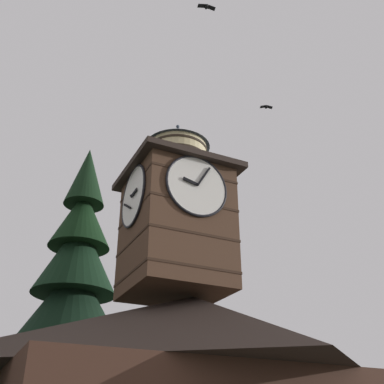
{
  "coord_description": "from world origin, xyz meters",
  "views": [
    {
      "loc": [
        8.9,
        15.72,
        2.37
      ],
      "look_at": [
        1.25,
        -0.05,
        11.53
      ],
      "focal_mm": 45.06,
      "sensor_mm": 36.0,
      "label": 1
    }
  ],
  "objects_px": {
    "moon": "(118,349)",
    "flying_bird_high": "(266,107)",
    "pine_tree_behind": "(68,337)",
    "flying_bird_low": "(206,7)",
    "clock_tower": "(176,213)"
  },
  "relations": [
    {
      "from": "pine_tree_behind",
      "to": "flying_bird_low",
      "type": "height_order",
      "value": "flying_bird_low"
    },
    {
      "from": "pine_tree_behind",
      "to": "flying_bird_high",
      "type": "relative_size",
      "value": 24.35
    },
    {
      "from": "pine_tree_behind",
      "to": "moon",
      "type": "height_order",
      "value": "pine_tree_behind"
    },
    {
      "from": "flying_bird_high",
      "to": "pine_tree_behind",
      "type": "bearing_deg",
      "value": -37.38
    },
    {
      "from": "flying_bird_high",
      "to": "flying_bird_low",
      "type": "height_order",
      "value": "flying_bird_high"
    },
    {
      "from": "clock_tower",
      "to": "moon",
      "type": "xyz_separation_m",
      "value": [
        -11.08,
        -41.98,
        1.82
      ]
    },
    {
      "from": "moon",
      "to": "flying_bird_high",
      "type": "xyz_separation_m",
      "value": [
        5.37,
        41.01,
        6.16
      ]
    },
    {
      "from": "moon",
      "to": "flying_bird_high",
      "type": "distance_m",
      "value": 41.82
    },
    {
      "from": "clock_tower",
      "to": "moon",
      "type": "bearing_deg",
      "value": -104.78
    },
    {
      "from": "flying_bird_high",
      "to": "clock_tower",
      "type": "bearing_deg",
      "value": 9.63
    },
    {
      "from": "pine_tree_behind",
      "to": "flying_bird_high",
      "type": "xyz_separation_m",
      "value": [
        -8.01,
        6.12,
        11.89
      ]
    },
    {
      "from": "pine_tree_behind",
      "to": "moon",
      "type": "bearing_deg",
      "value": -110.97
    },
    {
      "from": "pine_tree_behind",
      "to": "moon",
      "type": "distance_m",
      "value": 37.81
    },
    {
      "from": "clock_tower",
      "to": "flying_bird_low",
      "type": "xyz_separation_m",
      "value": [
        0.66,
        4.2,
        7.27
      ]
    },
    {
      "from": "pine_tree_behind",
      "to": "flying_bird_low",
      "type": "bearing_deg",
      "value": 98.24
    }
  ]
}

